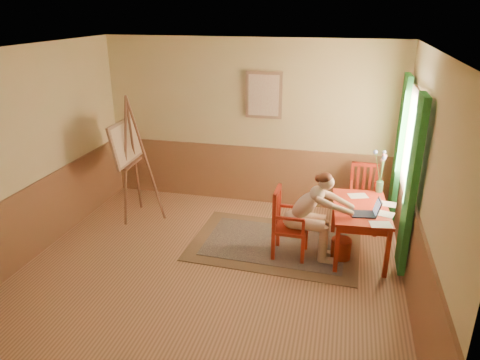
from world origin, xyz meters
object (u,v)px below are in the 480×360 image
(table, at_px, (360,213))
(figure, at_px, (311,212))
(chair_back, at_px, (363,194))
(chair_left, at_px, (287,223))
(laptop, at_px, (367,212))
(easel, at_px, (128,147))

(table, xyz_separation_m, figure, (-0.65, -0.27, 0.07))
(chair_back, height_order, figure, figure)
(chair_left, bearing_deg, laptop, 1.64)
(figure, bearing_deg, table, 23.06)
(chair_back, xyz_separation_m, easel, (-3.64, -0.65, 0.71))
(easel, bearing_deg, table, -5.90)
(table, bearing_deg, chair_back, 86.45)
(chair_left, xyz_separation_m, easel, (-2.62, 0.65, 0.70))
(laptop, bearing_deg, figure, -177.68)
(figure, bearing_deg, chair_left, -179.92)
(figure, relative_size, laptop, 3.19)
(chair_left, relative_size, laptop, 2.46)
(chair_left, height_order, easel, easel)
(table, bearing_deg, laptop, -73.59)
(chair_back, bearing_deg, easel, -169.95)
(chair_left, bearing_deg, table, 16.02)
(table, height_order, chair_back, chair_back)
(table, bearing_deg, easel, 174.10)
(chair_left, relative_size, easel, 0.49)
(table, distance_m, chair_left, 1.01)
(chair_back, distance_m, figure, 1.49)
(chair_left, xyz_separation_m, chair_back, (1.02, 1.29, -0.01))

